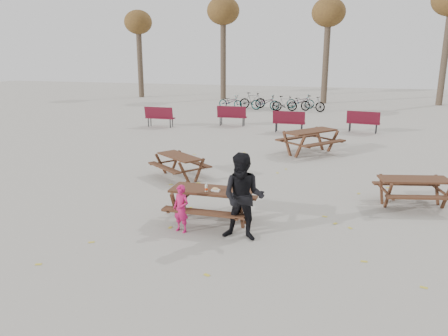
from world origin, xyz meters
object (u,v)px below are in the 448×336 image
(picnic_table_east, at_px, (413,192))
(child, at_px, (181,209))
(main_picnic_table, at_px, (212,197))
(picnic_table_north, at_px, (180,167))
(food_tray, at_px, (215,190))
(adult, at_px, (243,197))
(picnic_table_far, at_px, (310,142))
(soda_bottle, at_px, (206,188))

(picnic_table_east, bearing_deg, child, -161.22)
(main_picnic_table, xyz_separation_m, child, (-0.46, -0.68, -0.07))
(picnic_table_north, bearing_deg, child, -31.71)
(food_tray, height_order, child, child)
(child, relative_size, picnic_table_east, 0.62)
(food_tray, height_order, picnic_table_north, food_tray)
(picnic_table_east, bearing_deg, picnic_table_north, 160.03)
(picnic_table_east, bearing_deg, food_tray, -163.19)
(adult, distance_m, picnic_table_north, 4.84)
(child, bearing_deg, picnic_table_far, 92.69)
(adult, bearing_deg, food_tray, 141.78)
(adult, height_order, picnic_table_east, adult)
(food_tray, bearing_deg, picnic_table_east, 29.68)
(main_picnic_table, relative_size, food_tray, 10.00)
(picnic_table_north, bearing_deg, main_picnic_table, -21.22)
(main_picnic_table, distance_m, food_tray, 0.27)
(child, height_order, picnic_table_east, child)
(food_tray, height_order, adult, adult)
(adult, height_order, picnic_table_far, adult)
(child, distance_m, picnic_table_far, 8.40)
(picnic_table_north, distance_m, picnic_table_far, 5.58)
(adult, distance_m, picnic_table_far, 8.22)
(food_tray, relative_size, soda_bottle, 1.06)
(food_tray, relative_size, adult, 0.10)
(adult, relative_size, picnic_table_far, 0.88)
(adult, relative_size, picnic_table_east, 1.09)
(adult, xyz_separation_m, picnic_table_east, (3.57, 3.05, -0.54))
(soda_bottle, distance_m, adult, 1.07)
(main_picnic_table, relative_size, adult, 1.00)
(main_picnic_table, height_order, child, child)
(soda_bottle, xyz_separation_m, picnic_table_east, (4.51, 2.55, -0.49))
(main_picnic_table, distance_m, child, 0.82)
(food_tray, distance_m, picnic_table_north, 3.93)
(main_picnic_table, relative_size, picnic_table_far, 0.88)
(child, xyz_separation_m, picnic_table_east, (4.92, 3.03, -0.16))
(adult, bearing_deg, picnic_table_north, 126.01)
(main_picnic_table, xyz_separation_m, picnic_table_north, (-2.00, 3.16, -0.24))
(child, distance_m, picnic_table_north, 4.14)
(main_picnic_table, relative_size, soda_bottle, 10.59)
(food_tray, relative_size, picnic_table_far, 0.09)
(picnic_table_north, bearing_deg, food_tray, -20.58)
(main_picnic_table, xyz_separation_m, picnic_table_far, (1.50, 7.50, -0.15))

